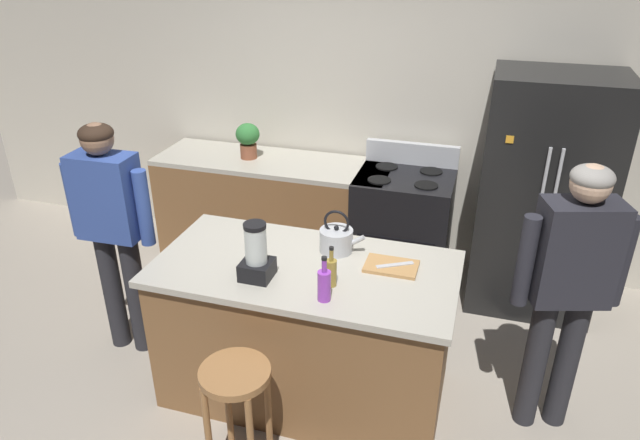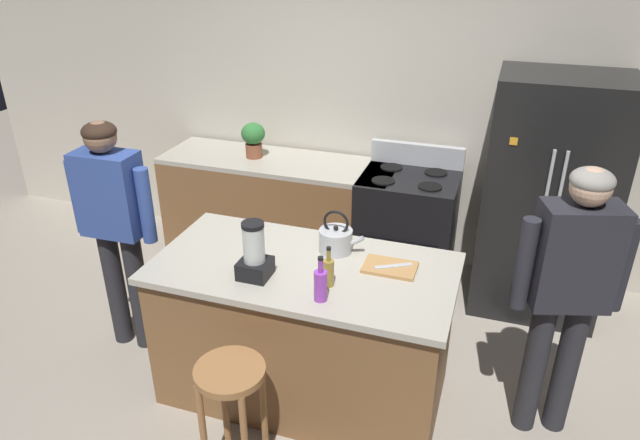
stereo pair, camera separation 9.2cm
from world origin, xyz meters
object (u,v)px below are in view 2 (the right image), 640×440
object	(u,v)px
cutting_board	(390,267)
chef_knife	(393,266)
bottle_vinegar	(329,272)
person_by_island_left	(114,217)
kitchen_island	(304,330)
stove_range	(406,228)
blender_appliance	(254,254)
bottle_soda	(321,284)
tea_kettle	(336,239)
bar_stool	(232,394)
refrigerator	(547,199)
potted_plant	(253,138)
person_by_sink_right	(569,283)

from	to	relation	value
cutting_board	chef_knife	world-z (taller)	chef_knife
bottle_vinegar	person_by_island_left	bearing A→B (deg)	171.54
person_by_island_left	kitchen_island	bearing A→B (deg)	-3.27
kitchen_island	stove_range	distance (m)	1.56
stove_range	cutting_board	world-z (taller)	stove_range
blender_appliance	bottle_soda	size ratio (longest dim) A/B	1.30
kitchen_island	blender_appliance	world-z (taller)	blender_appliance
bottle_vinegar	tea_kettle	distance (m)	0.38
bar_stool	chef_knife	bearing A→B (deg)	52.60
stove_range	person_by_island_left	bearing A→B (deg)	-138.96
refrigerator	potted_plant	bearing A→B (deg)	178.78
bottle_soda	refrigerator	bearing A→B (deg)	57.42
bottle_soda	bottle_vinegar	size ratio (longest dim) A/B	1.08
blender_appliance	tea_kettle	distance (m)	0.54
chef_knife	stove_range	bearing A→B (deg)	67.19
stove_range	tea_kettle	bearing A→B (deg)	-99.01
blender_appliance	bottle_vinegar	bearing A→B (deg)	5.77
bottle_soda	cutting_board	world-z (taller)	bottle_soda
refrigerator	chef_knife	size ratio (longest dim) A/B	8.18
potted_plant	bottle_vinegar	distance (m)	2.09
stove_range	tea_kettle	distance (m)	1.42
bar_stool	blender_appliance	distance (m)	0.73
person_by_island_left	bar_stool	world-z (taller)	person_by_island_left
blender_appliance	person_by_sink_right	bearing A→B (deg)	12.42
refrigerator	person_by_island_left	distance (m)	3.04
person_by_sink_right	bottle_vinegar	distance (m)	1.26
stove_range	bottle_vinegar	size ratio (longest dim) A/B	4.69
refrigerator	bottle_soda	size ratio (longest dim) A/B	7.03
stove_range	person_by_island_left	distance (m)	2.27
person_by_island_left	tea_kettle	distance (m)	1.46
bottle_soda	bottle_vinegar	xyz separation A→B (m)	(-0.00, 0.14, -0.01)
person_by_sink_right	potted_plant	world-z (taller)	person_by_sink_right
potted_plant	blender_appliance	size ratio (longest dim) A/B	0.90
kitchen_island	chef_knife	xyz separation A→B (m)	(0.50, 0.12, 0.48)
stove_range	person_by_sink_right	size ratio (longest dim) A/B	0.67
bar_stool	bottle_soda	distance (m)	0.71
bottle_vinegar	cutting_board	xyz separation A→B (m)	(0.28, 0.27, -0.08)
bottle_vinegar	cutting_board	size ratio (longest dim) A/B	0.79
stove_range	bottle_soda	world-z (taller)	bottle_soda
kitchen_island	stove_range	bearing A→B (deg)	77.66
stove_range	person_by_island_left	xyz separation A→B (m)	(-1.66, -1.45, 0.52)
person_by_island_left	person_by_sink_right	world-z (taller)	person_by_sink_right
refrigerator	bottle_vinegar	xyz separation A→B (m)	(-1.15, -1.65, 0.11)
refrigerator	bar_stool	world-z (taller)	refrigerator
blender_appliance	bottle_vinegar	distance (m)	0.42
bottle_vinegar	tea_kettle	size ratio (longest dim) A/B	0.86
bar_stool	tea_kettle	distance (m)	1.07
potted_plant	bottle_vinegar	bearing A→B (deg)	-54.55
stove_range	cutting_board	distance (m)	1.48
refrigerator	blender_appliance	xyz separation A→B (m)	(-1.56, -1.69, 0.17)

